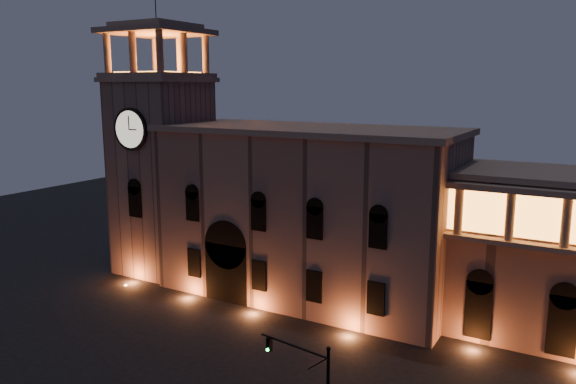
% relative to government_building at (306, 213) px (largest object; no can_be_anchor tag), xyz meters
% --- Properties ---
extents(government_building, '(30.80, 12.80, 17.60)m').
position_rel_government_building_xyz_m(government_building, '(0.00, 0.00, 0.00)').
color(government_building, '#836256').
rests_on(government_building, ground).
extents(clock_tower, '(9.80, 9.80, 32.40)m').
position_rel_government_building_xyz_m(clock_tower, '(-18.42, -0.95, 3.73)').
color(clock_tower, '#836256').
rests_on(clock_tower, ground).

